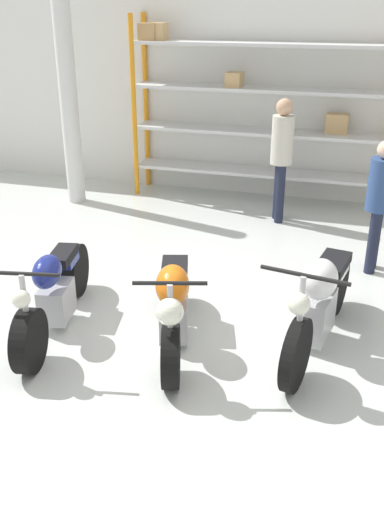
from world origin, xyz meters
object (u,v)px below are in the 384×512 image
shelving_rack (256,106)px  person_near_rack (380,197)px  motorcycle_white (320,301)px  motorcycle_orange (173,305)px  person_browsing (282,150)px  motorcycle_blue (54,293)px

shelving_rack → person_near_rack: bearing=-49.8°
motorcycle_white → motorcycle_orange: bearing=-65.3°
person_browsing → person_near_rack: bearing=115.5°
motorcycle_blue → person_browsing: size_ratio=1.13×
shelving_rack → motorcycle_orange: 4.72m
motorcycle_orange → motorcycle_white: (1.34, 0.35, 0.06)m
motorcycle_orange → motorcycle_white: motorcycle_white is taller
motorcycle_orange → person_near_rack: (1.82, 2.28, 0.53)m
motorcycle_white → person_near_rack: person_near_rack is taller
shelving_rack → motorcycle_orange: bearing=-88.5°
shelving_rack → person_browsing: 1.15m
motorcycle_blue → person_near_rack: 3.90m
motorcycle_white → person_browsing: bearing=-154.9°
person_browsing → motorcycle_white: bearing=86.3°
motorcycle_blue → person_browsing: bearing=144.6°
person_browsing → motorcycle_blue: bearing=47.1°
motorcycle_orange → motorcycle_white: size_ratio=0.90×
motorcycle_white → motorcycle_blue: bearing=-70.9°
motorcycle_blue → motorcycle_white: (2.59, 0.41, 0.09)m
shelving_rack → person_browsing: bearing=-57.4°
person_near_rack → motorcycle_orange: bearing=57.6°
person_browsing → motorcycle_orange: bearing=64.5°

